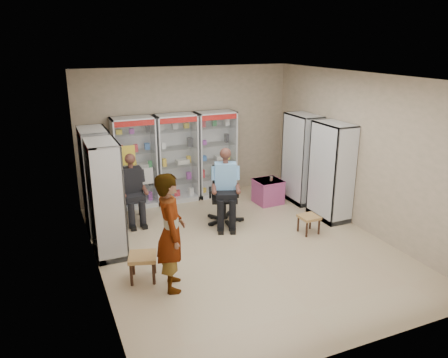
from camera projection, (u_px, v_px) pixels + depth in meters
name	position (u px, v px, depth m)	size (l,w,h in m)	color
floor	(242.00, 246.00, 7.90)	(6.00, 6.00, 0.00)	tan
room_shell	(244.00, 140.00, 7.29)	(5.02, 6.02, 3.01)	tan
cabinet_back_left	(135.00, 163.00, 9.49)	(0.90, 0.50, 2.00)	#A8A9AF
cabinet_back_mid	(177.00, 158.00, 9.84)	(0.90, 0.50, 2.00)	silver
cabinet_back_right	(216.00, 154.00, 10.20)	(0.90, 0.50, 2.00)	#9DA0A4
cabinet_right_far	(301.00, 159.00, 9.82)	(0.50, 0.90, 2.00)	#A9ACB0
cabinet_right_near	(331.00, 172.00, 8.86)	(0.50, 0.90, 2.00)	#9FA1A6
cabinet_left_far	(97.00, 180.00, 8.33)	(0.50, 0.90, 2.00)	silver
cabinet_left_near	(106.00, 199.00, 7.37)	(0.50, 0.90, 2.00)	silver
wooden_chair	(132.00, 198.00, 8.92)	(0.42, 0.42, 0.94)	black
seated_customer	(132.00, 190.00, 8.81)	(0.44, 0.60, 1.34)	black
office_chair	(224.00, 195.00, 8.77)	(0.63, 0.63, 1.16)	black
seated_shopkeeper	(225.00, 189.00, 8.67)	(0.48, 0.67, 1.47)	#658BC8
pink_trunk	(268.00, 191.00, 9.89)	(0.56, 0.54, 0.54)	#A0407F
tea_glass	(271.00, 179.00, 9.76)	(0.07, 0.07, 0.10)	#601B08
woven_stool_a	(309.00, 224.00, 8.39)	(0.35, 0.35, 0.35)	#AF8149
woven_stool_b	(143.00, 267.00, 6.76)	(0.42, 0.42, 0.42)	olive
standing_man	(171.00, 232.00, 6.34)	(0.66, 0.43, 1.80)	#9B9B9E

